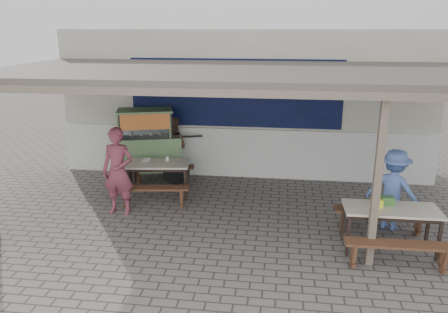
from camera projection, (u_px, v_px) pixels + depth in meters
name	position (u px, v px, depth m)	size (l,w,h in m)	color
ground	(227.00, 229.00, 7.98)	(60.00, 60.00, 0.00)	#635E59
back_wall	(245.00, 103.00, 10.89)	(9.00, 1.28, 3.50)	beige
warung_roof	(234.00, 74.00, 8.06)	(9.00, 4.21, 2.81)	#534D47
table_left	(158.00, 166.00, 9.39)	(1.42, 0.90, 0.75)	beige
bench_left_street	(154.00, 192.00, 8.83)	(1.46, 0.47, 0.45)	brown
bench_left_wall	(163.00, 171.00, 10.15)	(1.46, 0.47, 0.45)	brown
table_right	(391.00, 212.00, 7.05)	(1.51, 0.68, 0.75)	beige
bench_right_street	(399.00, 250.00, 6.54)	(1.61, 0.30, 0.45)	brown
bench_right_wall	(381.00, 215.00, 7.75)	(1.61, 0.30, 0.45)	brown
vendor_cart	(148.00, 143.00, 10.25)	(2.04, 1.27, 1.73)	#709966
patron_street_side	(118.00, 171.00, 8.46)	(0.63, 0.41, 1.73)	brown
patron_wall_side	(172.00, 149.00, 10.36)	(0.75, 0.58, 1.54)	brown
patron_right_table	(393.00, 190.00, 7.83)	(0.96, 0.55, 1.49)	#5472BC
tissue_box	(377.00, 203.00, 7.04)	(0.13, 0.13, 0.13)	#FDF52A
donation_box	(387.00, 201.00, 7.14)	(0.21, 0.14, 0.14)	#407D37
condiment_jar	(167.00, 158.00, 9.52)	(0.08, 0.08, 0.09)	silver
condiment_bowl	(146.00, 160.00, 9.45)	(0.21, 0.21, 0.05)	silver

